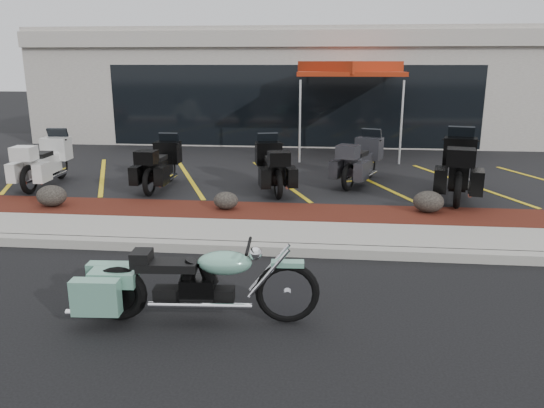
# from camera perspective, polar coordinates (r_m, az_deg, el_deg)

# --- Properties ---
(ground) EXTENTS (90.00, 90.00, 0.00)m
(ground) POSITION_cam_1_polar(r_m,az_deg,el_deg) (7.50, -3.28, -7.65)
(ground) COLOR black
(ground) RESTS_ON ground
(curb) EXTENTS (24.00, 0.25, 0.15)m
(curb) POSITION_cam_1_polar(r_m,az_deg,el_deg) (8.30, -2.31, -4.79)
(curb) COLOR gray
(curb) RESTS_ON ground
(sidewalk) EXTENTS (24.00, 1.20, 0.15)m
(sidewalk) POSITION_cam_1_polar(r_m,az_deg,el_deg) (8.96, -1.68, -3.28)
(sidewalk) COLOR gray
(sidewalk) RESTS_ON ground
(mulch_bed) EXTENTS (24.00, 1.20, 0.16)m
(mulch_bed) POSITION_cam_1_polar(r_m,az_deg,el_deg) (10.09, -0.79, -1.13)
(mulch_bed) COLOR #330F0B
(mulch_bed) RESTS_ON ground
(upper_lot) EXTENTS (26.00, 9.60, 0.15)m
(upper_lot) POSITION_cam_1_polar(r_m,az_deg,el_deg) (15.33, 1.55, 4.46)
(upper_lot) COLOR black
(upper_lot) RESTS_ON ground
(dealership_building) EXTENTS (18.00, 8.16, 4.00)m
(dealership_building) POSITION_cam_1_polar(r_m,az_deg,el_deg) (21.34, 2.90, 12.65)
(dealership_building) COLOR gray
(dealership_building) RESTS_ON ground
(boulder_left) EXTENTS (0.58, 0.49, 0.41)m
(boulder_left) POSITION_cam_1_polar(r_m,az_deg,el_deg) (11.19, -22.63, 0.83)
(boulder_left) COLOR black
(boulder_left) RESTS_ON mulch_bed
(boulder_mid) EXTENTS (0.47, 0.39, 0.33)m
(boulder_mid) POSITION_cam_1_polar(r_m,az_deg,el_deg) (10.16, -4.99, 0.38)
(boulder_mid) COLOR black
(boulder_mid) RESTS_ON mulch_bed
(boulder_right) EXTENTS (0.57, 0.47, 0.40)m
(boulder_right) POSITION_cam_1_polar(r_m,az_deg,el_deg) (10.33, 16.48, 0.24)
(boulder_right) COLOR black
(boulder_right) RESTS_ON mulch_bed
(hero_cruiser) EXTENTS (2.77, 0.86, 0.96)m
(hero_cruiser) POSITION_cam_1_polar(r_m,az_deg,el_deg) (6.02, 1.67, -8.57)
(hero_cruiser) COLOR #6CA890
(hero_cruiser) RESTS_ON ground
(touring_white) EXTENTS (0.90, 2.15, 1.23)m
(touring_white) POSITION_cam_1_polar(r_m,az_deg,el_deg) (13.72, -21.91, 5.04)
(touring_white) COLOR silver
(touring_white) RESTS_ON upper_lot
(touring_black_front) EXTENTS (0.80, 2.01, 1.16)m
(touring_black_front) POSITION_cam_1_polar(r_m,az_deg,el_deg) (12.70, -10.96, 4.97)
(touring_black_front) COLOR black
(touring_black_front) RESTS_ON upper_lot
(touring_black_mid) EXTENTS (1.27, 2.17, 1.19)m
(touring_black_mid) POSITION_cam_1_polar(r_m,az_deg,el_deg) (12.24, -0.46, 4.94)
(touring_black_mid) COLOR black
(touring_black_mid) RESTS_ON upper_lot
(touring_grey) EXTENTS (1.52, 2.22, 1.21)m
(touring_grey) POSITION_cam_1_polar(r_m,az_deg,el_deg) (13.05, 10.54, 5.37)
(touring_grey) COLOR #2B2C30
(touring_grey) RESTS_ON upper_lot
(touring_black_rear) EXTENTS (1.43, 2.54, 1.40)m
(touring_black_rear) POSITION_cam_1_polar(r_m,az_deg,el_deg) (12.41, 19.46, 4.72)
(touring_black_rear) COLOR black
(touring_black_rear) RESTS_ON upper_lot
(traffic_cone) EXTENTS (0.40, 0.40, 0.52)m
(traffic_cone) POSITION_cam_1_polar(r_m,az_deg,el_deg) (14.92, -0.17, 5.46)
(traffic_cone) COLOR #DE6307
(traffic_cone) RESTS_ON upper_lot
(popup_canopy) EXTENTS (3.14, 3.14, 2.76)m
(popup_canopy) POSITION_cam_1_polar(r_m,az_deg,el_deg) (16.16, 8.40, 14.05)
(popup_canopy) COLOR silver
(popup_canopy) RESTS_ON upper_lot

